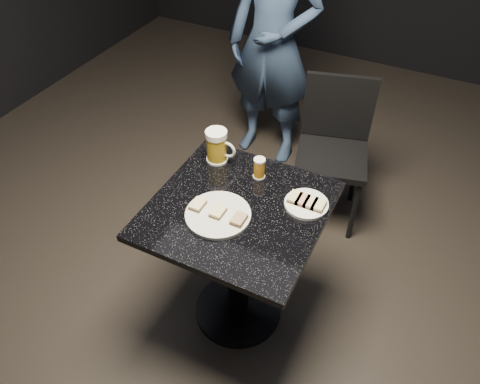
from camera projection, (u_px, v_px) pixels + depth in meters
name	position (u px, v px, depth m)	size (l,w,h in m)	color
floor	(238.00, 310.00, 2.43)	(6.00, 6.00, 0.00)	black
plate_large	(218.00, 215.00, 1.88)	(0.27, 0.27, 0.01)	silver
plate_small	(306.00, 204.00, 1.92)	(0.18, 0.18, 0.01)	white
patron	(273.00, 43.00, 2.88)	(0.60, 0.39, 1.63)	navy
table	(238.00, 246.00, 2.08)	(0.70, 0.70, 0.75)	black
beer_mug	(217.00, 146.00, 2.09)	(0.14, 0.10, 0.16)	white
beer_tumbler	(259.00, 168.00, 2.03)	(0.05, 0.05, 0.10)	silver
chair	(333.00, 143.00, 2.66)	(0.48, 0.48, 0.87)	black
canapes_on_plate_large	(218.00, 212.00, 1.87)	(0.24, 0.07, 0.02)	#4C3521
canapes_on_plate_small	(307.00, 201.00, 1.91)	(0.15, 0.07, 0.02)	#4C3521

